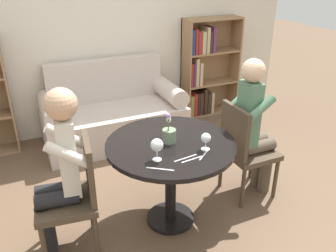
{
  "coord_description": "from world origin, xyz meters",
  "views": [
    {
      "loc": [
        -1.0,
        -2.16,
        2.03
      ],
      "look_at": [
        0.0,
        0.05,
        0.86
      ],
      "focal_mm": 38.0,
      "sensor_mm": 36.0,
      "label": 1
    }
  ],
  "objects_px": {
    "couch": "(113,115)",
    "person_left": "(59,170)",
    "bookshelf_right": "(204,70)",
    "wine_glass_left": "(157,146)",
    "chair_left": "(75,193)",
    "flower_vase": "(169,134)",
    "chair_right": "(244,147)",
    "person_right": "(254,127)",
    "wine_glass_right": "(206,139)"
  },
  "relations": [
    {
      "from": "couch",
      "to": "person_left",
      "type": "xyz_separation_m",
      "value": [
        -0.83,
        -1.61,
        0.38
      ]
    },
    {
      "from": "bookshelf_right",
      "to": "wine_glass_left",
      "type": "xyz_separation_m",
      "value": [
        -1.56,
        -2.09,
        0.23
      ]
    },
    {
      "from": "chair_left",
      "to": "person_left",
      "type": "xyz_separation_m",
      "value": [
        -0.08,
        0.02,
        0.2
      ]
    },
    {
      "from": "person_left",
      "to": "flower_vase",
      "type": "xyz_separation_m",
      "value": [
        0.83,
        -0.01,
        0.11
      ]
    },
    {
      "from": "flower_vase",
      "to": "chair_left",
      "type": "bearing_deg",
      "value": -179.57
    },
    {
      "from": "chair_right",
      "to": "person_right",
      "type": "relative_size",
      "value": 0.7
    },
    {
      "from": "chair_right",
      "to": "person_left",
      "type": "bearing_deg",
      "value": 91.38
    },
    {
      "from": "couch",
      "to": "wine_glass_left",
      "type": "relative_size",
      "value": 9.94
    },
    {
      "from": "bookshelf_right",
      "to": "wine_glass_left",
      "type": "relative_size",
      "value": 8.06
    },
    {
      "from": "flower_vase",
      "to": "person_left",
      "type": "bearing_deg",
      "value": 179.11
    },
    {
      "from": "couch",
      "to": "bookshelf_right",
      "type": "xyz_separation_m",
      "value": [
        1.37,
        0.26,
        0.31
      ]
    },
    {
      "from": "wine_glass_left",
      "to": "bookshelf_right",
      "type": "bearing_deg",
      "value": 53.21
    },
    {
      "from": "bookshelf_right",
      "to": "wine_glass_right",
      "type": "height_order",
      "value": "bookshelf_right"
    },
    {
      "from": "chair_left",
      "to": "person_left",
      "type": "distance_m",
      "value": 0.22
    },
    {
      "from": "person_left",
      "to": "wine_glass_left",
      "type": "distance_m",
      "value": 0.69
    },
    {
      "from": "bookshelf_right",
      "to": "flower_vase",
      "type": "distance_m",
      "value": 2.34
    },
    {
      "from": "chair_right",
      "to": "person_right",
      "type": "distance_m",
      "value": 0.2
    },
    {
      "from": "couch",
      "to": "person_right",
      "type": "height_order",
      "value": "person_right"
    },
    {
      "from": "bookshelf_right",
      "to": "chair_right",
      "type": "distance_m",
      "value": 1.94
    },
    {
      "from": "chair_left",
      "to": "person_left",
      "type": "bearing_deg",
      "value": -95.11
    },
    {
      "from": "person_right",
      "to": "wine_glass_right",
      "type": "height_order",
      "value": "person_right"
    },
    {
      "from": "person_left",
      "to": "flower_vase",
      "type": "bearing_deg",
      "value": 96.41
    },
    {
      "from": "person_right",
      "to": "wine_glass_left",
      "type": "relative_size",
      "value": 7.94
    },
    {
      "from": "bookshelf_right",
      "to": "chair_left",
      "type": "distance_m",
      "value": 2.84
    },
    {
      "from": "person_right",
      "to": "wine_glass_right",
      "type": "distance_m",
      "value": 0.71
    },
    {
      "from": "chair_left",
      "to": "chair_right",
      "type": "height_order",
      "value": "same"
    },
    {
      "from": "chair_left",
      "to": "person_right",
      "type": "relative_size",
      "value": 0.7
    },
    {
      "from": "chair_left",
      "to": "flower_vase",
      "type": "distance_m",
      "value": 0.81
    },
    {
      "from": "couch",
      "to": "chair_left",
      "type": "distance_m",
      "value": 1.8
    },
    {
      "from": "bookshelf_right",
      "to": "chair_left",
      "type": "height_order",
      "value": "bookshelf_right"
    },
    {
      "from": "wine_glass_left",
      "to": "chair_left",
      "type": "bearing_deg",
      "value": 160.47
    },
    {
      "from": "couch",
      "to": "bookshelf_right",
      "type": "bearing_deg",
      "value": 10.89
    },
    {
      "from": "couch",
      "to": "person_left",
      "type": "distance_m",
      "value": 1.85
    },
    {
      "from": "couch",
      "to": "chair_left",
      "type": "height_order",
      "value": "couch"
    },
    {
      "from": "bookshelf_right",
      "to": "wine_glass_right",
      "type": "xyz_separation_m",
      "value": [
        -1.18,
        -2.1,
        0.21
      ]
    },
    {
      "from": "couch",
      "to": "chair_right",
      "type": "bearing_deg",
      "value": -64.47
    },
    {
      "from": "wine_glass_right",
      "to": "flower_vase",
      "type": "xyz_separation_m",
      "value": [
        -0.2,
        0.21,
        -0.02
      ]
    },
    {
      "from": "person_left",
      "to": "wine_glass_right",
      "type": "height_order",
      "value": "person_left"
    },
    {
      "from": "wine_glass_right",
      "to": "wine_glass_left",
      "type": "bearing_deg",
      "value": 178.57
    },
    {
      "from": "bookshelf_right",
      "to": "flower_vase",
      "type": "xyz_separation_m",
      "value": [
        -1.38,
        -1.88,
        0.19
      ]
    },
    {
      "from": "wine_glass_left",
      "to": "wine_glass_right",
      "type": "xyz_separation_m",
      "value": [
        0.38,
        -0.01,
        -0.02
      ]
    },
    {
      "from": "bookshelf_right",
      "to": "flower_vase",
      "type": "height_order",
      "value": "bookshelf_right"
    },
    {
      "from": "wine_glass_left",
      "to": "flower_vase",
      "type": "distance_m",
      "value": 0.28
    },
    {
      "from": "wine_glass_right",
      "to": "person_right",
      "type": "bearing_deg",
      "value": 22.44
    },
    {
      "from": "bookshelf_right",
      "to": "chair_left",
      "type": "relative_size",
      "value": 1.46
    },
    {
      "from": "bookshelf_right",
      "to": "chair_right",
      "type": "xyz_separation_m",
      "value": [
        -0.62,
        -1.83,
        -0.13
      ]
    },
    {
      "from": "bookshelf_right",
      "to": "wine_glass_right",
      "type": "relative_size",
      "value": 9.92
    },
    {
      "from": "chair_left",
      "to": "person_left",
      "type": "relative_size",
      "value": 0.7
    },
    {
      "from": "chair_right",
      "to": "wine_glass_left",
      "type": "height_order",
      "value": "wine_glass_left"
    },
    {
      "from": "chair_right",
      "to": "person_left",
      "type": "height_order",
      "value": "person_left"
    }
  ]
}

